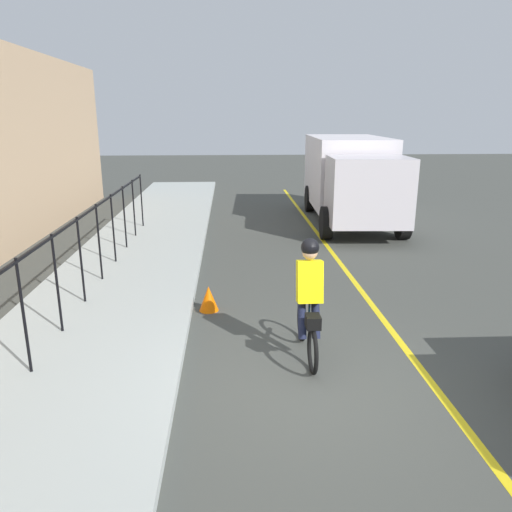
{
  "coord_description": "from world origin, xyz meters",
  "views": [
    {
      "loc": [
        -5.76,
        1.09,
        3.48
      ],
      "look_at": [
        2.87,
        0.62,
        1.0
      ],
      "focal_mm": 34.45,
      "sensor_mm": 36.0,
      "label": 1
    }
  ],
  "objects": [
    {
      "name": "lane_line_centre",
      "position": [
        0.0,
        -1.6,
        0.0
      ],
      "size": [
        36.0,
        0.12,
        0.01
      ],
      "primitive_type": "cube",
      "color": "yellow",
      "rests_on": "ground"
    },
    {
      "name": "sidewalk",
      "position": [
        0.0,
        3.4,
        0.07
      ],
      "size": [
        40.0,
        3.2,
        0.15
      ],
      "primitive_type": "cube",
      "color": "#A4ABA7",
      "rests_on": "ground"
    },
    {
      "name": "ground_plane",
      "position": [
        0.0,
        0.0,
        0.0
      ],
      "size": [
        80.0,
        80.0,
        0.0
      ],
      "primitive_type": "plane",
      "color": "#42443F"
    },
    {
      "name": "iron_fence",
      "position": [
        1.0,
        3.8,
        1.27
      ],
      "size": [
        16.98,
        0.04,
        1.6
      ],
      "color": "black",
      "rests_on": "sidewalk"
    },
    {
      "name": "box_truck_background",
      "position": [
        10.49,
        -2.96,
        1.55
      ],
      "size": [
        6.82,
        2.8,
        2.78
      ],
      "rotation": [
        0.0,
        0.0,
        3.09
      ],
      "color": "silver",
      "rests_on": "ground"
    },
    {
      "name": "traffic_cone_near",
      "position": [
        2.75,
        1.5,
        0.24
      ],
      "size": [
        0.36,
        0.36,
        0.47
      ],
      "primitive_type": "cone",
      "color": "#EF6003",
      "rests_on": "ground"
    },
    {
      "name": "cyclist_lead",
      "position": [
        0.82,
        -0.03,
        0.91
      ],
      "size": [
        1.71,
        0.36,
        1.83
      ],
      "rotation": [
        0.0,
        0.0,
        0.0
      ],
      "color": "black",
      "rests_on": "ground"
    }
  ]
}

